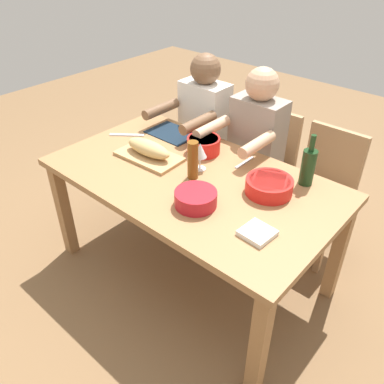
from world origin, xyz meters
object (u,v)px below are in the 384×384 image
object	(u,v)px
chair_near_left	(323,185)
diner_near_right	(201,125)
cutting_board	(149,156)
wine_glass	(200,151)
serving_bowl_salad	(196,198)
wine_bottle	(308,166)
chair_near_center	(265,162)
serving_bowl_greens	(269,185)
dining_table	(192,189)
napkin_stack	(257,233)
diner_near_center	(253,144)
bread_loaf	(148,148)
chair_near_right	(216,143)
beer_bottle	(193,160)
serving_bowl_fruit	(204,144)

from	to	relation	value
chair_near_left	diner_near_right	distance (m)	0.95
cutting_board	wine_glass	xyz separation A→B (m)	(-0.32, -0.10, 0.11)
serving_bowl_salad	wine_bottle	distance (m)	0.63
diner_near_right	wine_bottle	xyz separation A→B (m)	(-0.96, 0.26, 0.15)
chair_near_center	serving_bowl_greens	xyz separation A→B (m)	(-0.41, 0.65, 0.30)
cutting_board	wine_bottle	distance (m)	0.92
serving_bowl_salad	cutting_board	world-z (taller)	serving_bowl_salad
dining_table	napkin_stack	bearing A→B (deg)	161.79
diner_near_center	bread_loaf	distance (m)	0.72
diner_near_center	wine_glass	size ratio (longest dim) A/B	7.23
serving_bowl_greens	napkin_stack	bearing A→B (deg)	114.31
chair_near_right	serving_bowl_greens	distance (m)	1.12
bread_loaf	wine_glass	size ratio (longest dim) A/B	1.93
diner_near_right	chair_near_center	xyz separation A→B (m)	(-0.45, -0.18, -0.21)
chair_near_left	beer_bottle	distance (m)	0.99
chair_near_left	napkin_stack	xyz separation A→B (m)	(-0.11, 0.98, 0.27)
chair_near_left	chair_near_center	world-z (taller)	same
wine_bottle	diner_near_right	bearing A→B (deg)	-15.06
chair_near_right	serving_bowl_greens	world-z (taller)	chair_near_right
chair_near_right	serving_bowl_salad	xyz separation A→B (m)	(-0.65, 0.99, 0.30)
chair_near_right	bread_loaf	size ratio (longest dim) A/B	2.66
chair_near_right	wine_glass	world-z (taller)	wine_glass
dining_table	bread_loaf	world-z (taller)	bread_loaf
diner_near_right	napkin_stack	xyz separation A→B (m)	(-1.01, 0.79, 0.05)
diner_near_center	serving_bowl_fruit	bearing A→B (deg)	70.45
diner_near_center	napkin_stack	bearing A→B (deg)	125.11
diner_near_center	diner_near_right	bearing A→B (deg)	0.00
cutting_board	beer_bottle	distance (m)	0.36
chair_near_left	cutting_board	world-z (taller)	chair_near_left
serving_bowl_fruit	serving_bowl_greens	distance (m)	0.55
chair_near_right	diner_near_center	size ratio (longest dim) A/B	0.71
dining_table	beer_bottle	distance (m)	0.20
chair_near_right	chair_near_center	size ratio (longest dim) A/B	1.00
serving_bowl_greens	cutting_board	xyz separation A→B (m)	(0.74, 0.16, -0.04)
diner_near_right	diner_near_center	size ratio (longest dim) A/B	1.00
wine_bottle	chair_near_left	bearing A→B (deg)	-82.22
diner_near_center	serving_bowl_salad	world-z (taller)	diner_near_center
wine_bottle	wine_glass	bearing A→B (deg)	26.88
chair_near_right	serving_bowl_salad	bearing A→B (deg)	123.28
cutting_board	bread_loaf	size ratio (longest dim) A/B	1.25
bread_loaf	wine_glass	world-z (taller)	wine_glass
bread_loaf	wine_bottle	bearing A→B (deg)	-156.37
bread_loaf	cutting_board	bearing A→B (deg)	90.00
wine_bottle	chair_near_right	bearing A→B (deg)	-24.67
chair_near_right	beer_bottle	size ratio (longest dim) A/B	3.86
beer_bottle	diner_near_center	bearing A→B (deg)	-88.69
diner_near_right	chair_near_left	bearing A→B (deg)	-168.52
serving_bowl_fruit	serving_bowl_greens	xyz separation A→B (m)	(-0.54, 0.11, -0.01)
serving_bowl_fruit	bread_loaf	size ratio (longest dim) A/B	0.63
wine_bottle	napkin_stack	distance (m)	0.54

